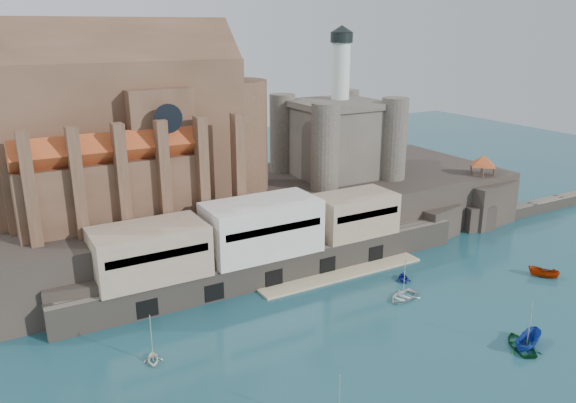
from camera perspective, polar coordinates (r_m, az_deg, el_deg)
The scene contains 14 objects.
ground at distance 79.94m, azimuth 11.94°, elevation -12.30°, with size 300.00×300.00×0.00m, color #17434E.
promontory at distance 107.56m, azimuth -1.87°, elevation -1.14°, with size 100.00×36.00×10.00m.
quay at distance 89.26m, azimuth -2.65°, elevation -4.34°, with size 70.00×12.00×13.05m.
church at distance 97.19m, azimuth -15.34°, elevation 6.72°, with size 47.00×25.93×30.51m.
castle_keep at distance 113.81m, azimuth 4.96°, elevation 6.81°, with size 21.20×21.20×29.30m.
rock_outcrop at distance 123.11m, azimuth 18.89°, elevation -0.13°, with size 14.50×10.50×8.70m.
pavilion at distance 121.02m, azimuth 19.23°, elevation 3.83°, with size 6.40×6.40×5.40m.
breakwater at distance 141.61m, azimuth 25.79°, elevation -0.41°, with size 40.00×3.00×2.40m, color #635A4F.
boat_2 at distance 79.90m, azimuth 23.07°, elevation -13.44°, with size 2.13×2.19×5.67m, color navy.
boat_3 at distance 79.70m, azimuth 22.54°, elevation -13.46°, with size 4.19×1.21×5.87m, color #156527.
boat_4 at distance 72.95m, azimuth -13.51°, elevation -15.56°, with size 2.80×1.71×3.24m, color white.
boat_5 at distance 101.31m, azimuth 24.47°, elevation -6.97°, with size 1.82×1.87×4.83m, color #932502.
boat_6 at distance 87.25m, azimuth 11.60°, elevation -9.61°, with size 4.10×1.19×5.74m, color silver.
boat_7 at distance 92.89m, azimuth 11.62°, elevation -7.88°, with size 2.93×1.79×3.39m, color #0F138C.
Camera 1 is at (-47.63, -50.91, 39.10)m, focal length 35.00 mm.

